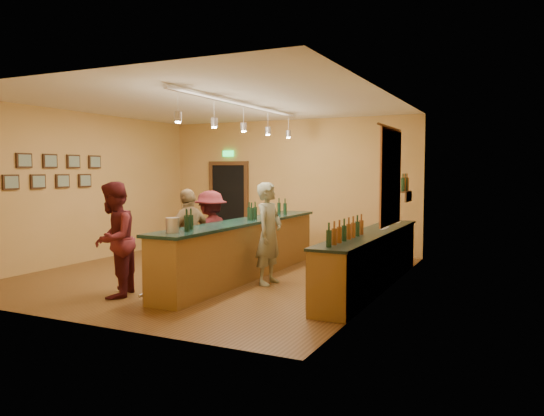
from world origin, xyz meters
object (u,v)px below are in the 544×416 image
at_px(customer_b, 189,237).
at_px(bar_stool, 353,241).
at_px(tasting_bar, 244,245).
at_px(customer_a, 113,240).
at_px(back_counter, 371,259).
at_px(customer_c, 211,234).
at_px(bartender, 269,234).

distance_m(customer_b, bar_stool, 3.72).
relative_size(tasting_bar, customer_a, 2.84).
height_order(back_counter, customer_c, customer_c).
distance_m(tasting_bar, bartender, 0.78).
height_order(customer_a, customer_b, customer_a).
bearing_deg(bar_stool, back_counter, -65.52).
distance_m(tasting_bar, customer_b, 1.12).
bearing_deg(bartender, customer_a, 139.22).
height_order(bartender, customer_c, bartender).
bearing_deg(customer_b, bar_stool, 160.47).
bearing_deg(bartender, bar_stool, -14.24).
relative_size(bartender, customer_c, 1.10).
distance_m(back_counter, customer_c, 2.92).
height_order(tasting_bar, customer_b, customer_b).
bearing_deg(tasting_bar, customer_b, -120.08).
xyz_separation_m(bartender, customer_c, (-1.21, 0.05, -0.08)).
xyz_separation_m(bartender, customer_a, (-1.76, -1.88, 0.02)).
height_order(back_counter, customer_a, customer_a).
relative_size(bartender, bar_stool, 2.76).
xyz_separation_m(customer_b, customer_c, (0.00, 0.68, -0.03)).
distance_m(tasting_bar, bar_stool, 2.61).
bearing_deg(back_counter, customer_c, -171.14).
bearing_deg(customer_a, tasting_bar, 130.45).
distance_m(customer_b, customer_c, 0.68).
bearing_deg(back_counter, bar_stool, 114.48).
relative_size(customer_c, bar_stool, 2.51).
xyz_separation_m(back_counter, bar_stool, (-0.92, 2.02, 0.00)).
height_order(tasting_bar, bartender, bartender).
relative_size(tasting_bar, bar_stool, 8.02).
xyz_separation_m(customer_b, bar_stool, (1.95, 3.15, -0.34)).
distance_m(bartender, bar_stool, 2.65).
distance_m(tasting_bar, customer_a, 2.47).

